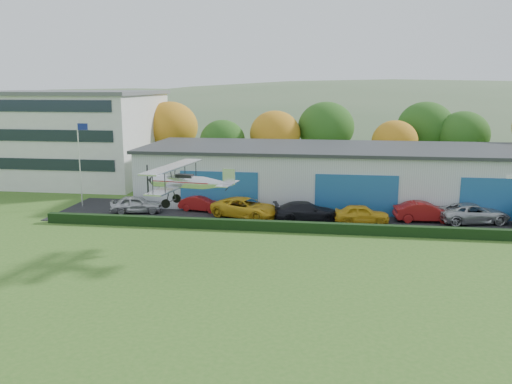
# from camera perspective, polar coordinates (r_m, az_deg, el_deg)

# --- Properties ---
(ground) EXTENTS (300.00, 300.00, 0.00)m
(ground) POSITION_cam_1_polar(r_m,az_deg,el_deg) (25.93, 1.01, -13.98)
(ground) COLOR #35621F
(ground) RESTS_ON ground
(apron) EXTENTS (48.00, 9.00, 0.05)m
(apron) POSITION_cam_1_polar(r_m,az_deg,el_deg) (45.60, 8.15, -2.74)
(apron) COLOR black
(apron) RESTS_ON ground
(hedge) EXTENTS (46.00, 0.60, 0.80)m
(hedge) POSITION_cam_1_polar(r_m,az_deg,el_deg) (40.86, 8.12, -3.87)
(hedge) COLOR black
(hedge) RESTS_ON ground
(hangar) EXTENTS (40.60, 12.60, 5.30)m
(hangar) POSITION_cam_1_polar(r_m,az_deg,el_deg) (51.94, 10.48, 1.89)
(hangar) COLOR #B2B7BC
(hangar) RESTS_ON ground
(office_block) EXTENTS (20.60, 15.60, 10.40)m
(office_block) POSITION_cam_1_polar(r_m,az_deg,el_deg) (66.20, -19.69, 5.69)
(office_block) COLOR silver
(office_block) RESTS_ON ground
(flagpole) EXTENTS (1.05, 0.10, 8.00)m
(flagpole) POSITION_cam_1_polar(r_m,az_deg,el_deg) (51.05, -18.36, 3.75)
(flagpole) COLOR silver
(flagpole) RESTS_ON ground
(tree_belt) EXTENTS (75.70, 13.22, 10.12)m
(tree_belt) POSITION_cam_1_polar(r_m,az_deg,el_deg) (64.11, 6.46, 6.47)
(tree_belt) COLOR #3D2614
(tree_belt) RESTS_ON ground
(distant_hills) EXTENTS (430.00, 196.00, 56.00)m
(distant_hills) POSITION_cam_1_polar(r_m,az_deg,el_deg) (165.16, 5.70, 3.02)
(distant_hills) COLOR #4C6642
(distant_hills) RESTS_ON ground
(car_0) EXTENTS (4.76, 2.75, 1.52)m
(car_0) POSITION_cam_1_polar(r_m,az_deg,el_deg) (47.79, -12.71, -1.28)
(car_0) COLOR silver
(car_0) RESTS_ON apron
(car_1) EXTENTS (4.30, 2.22, 1.35)m
(car_1) POSITION_cam_1_polar(r_m,az_deg,el_deg) (47.50, -5.84, -1.24)
(car_1) COLOR maroon
(car_1) RESTS_ON apron
(car_2) EXTENTS (6.48, 4.54, 1.64)m
(car_2) POSITION_cam_1_polar(r_m,az_deg,el_deg) (45.01, -1.09, -1.70)
(car_2) COLOR gold
(car_2) RESTS_ON apron
(car_3) EXTENTS (5.74, 3.40, 1.56)m
(car_3) POSITION_cam_1_polar(r_m,az_deg,el_deg) (44.18, 5.40, -2.06)
(car_3) COLOR black
(car_3) RESTS_ON apron
(car_4) EXTENTS (4.52, 2.08, 1.50)m
(car_4) POSITION_cam_1_polar(r_m,az_deg,el_deg) (44.07, 11.30, -2.31)
(car_4) COLOR gold
(car_4) RESTS_ON apron
(car_5) EXTENTS (5.02, 2.13, 1.61)m
(car_5) POSITION_cam_1_polar(r_m,az_deg,el_deg) (45.83, 17.63, -2.03)
(car_5) COLOR maroon
(car_5) RESTS_ON apron
(car_6) EXTENTS (6.21, 3.90, 1.60)m
(car_6) POSITION_cam_1_polar(r_m,az_deg,el_deg) (46.71, 22.30, -2.12)
(car_6) COLOR silver
(car_6) RESTS_ON apron
(biplane) EXTENTS (6.27, 7.18, 2.67)m
(biplane) POSITION_cam_1_polar(r_m,az_deg,el_deg) (35.10, -7.54, 1.21)
(biplane) COLOR silver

